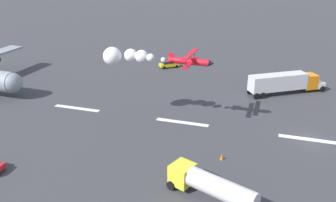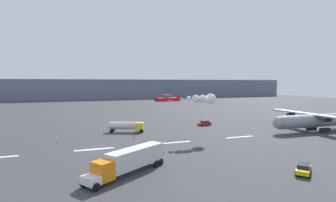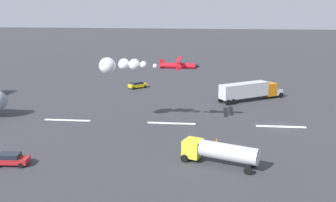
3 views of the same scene
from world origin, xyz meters
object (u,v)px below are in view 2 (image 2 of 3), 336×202
at_px(traffic_cone_far, 134,136).
at_px(semi_truck_orange, 129,160).
at_px(followme_car_yellow, 303,169).
at_px(airport_staff_sedan, 205,123).
at_px(cargo_transport_plane, 313,120).
at_px(stunt_biplane_red, 199,99).
at_px(fuel_tanker_truck, 127,126).
at_px(traffic_cone_near, 57,142).

bearing_deg(traffic_cone_far, semi_truck_orange, -105.03).
bearing_deg(traffic_cone_far, followme_car_yellow, -63.27).
bearing_deg(airport_staff_sedan, cargo_transport_plane, -40.38).
distance_m(cargo_transport_plane, stunt_biplane_red, 35.64).
relative_size(semi_truck_orange, fuel_tanker_truck, 1.40).
xyz_separation_m(followme_car_yellow, traffic_cone_far, (-17.73, 35.19, -0.44)).
distance_m(fuel_tanker_truck, traffic_cone_far, 8.11).
bearing_deg(fuel_tanker_truck, traffic_cone_far, -89.22).
distance_m(stunt_biplane_red, traffic_cone_near, 34.15).
bearing_deg(semi_truck_orange, traffic_cone_near, 113.25).
distance_m(semi_truck_orange, fuel_tanker_truck, 34.62).
height_order(fuel_tanker_truck, followme_car_yellow, fuel_tanker_truck).
bearing_deg(cargo_transport_plane, airport_staff_sedan, 139.62).
relative_size(fuel_tanker_truck, traffic_cone_far, 13.03).
xyz_separation_m(cargo_transport_plane, semi_truck_orange, (-56.22, -16.61, -1.08)).
relative_size(cargo_transport_plane, traffic_cone_far, 43.15).
xyz_separation_m(airport_staff_sedan, traffic_cone_far, (-25.64, -10.75, -0.44)).
relative_size(airport_staff_sedan, traffic_cone_near, 5.84).
bearing_deg(airport_staff_sedan, followme_car_yellow, -99.78).
relative_size(fuel_tanker_truck, traffic_cone_near, 13.03).
height_order(stunt_biplane_red, fuel_tanker_truck, stunt_biplane_red).
bearing_deg(stunt_biplane_red, traffic_cone_near, 168.13).
distance_m(airport_staff_sedan, traffic_cone_near, 44.94).
xyz_separation_m(stunt_biplane_red, semi_truck_orange, (-21.25, -18.52, -7.72)).
bearing_deg(traffic_cone_near, stunt_biplane_red, -11.87).
relative_size(stunt_biplane_red, traffic_cone_near, 21.47).
bearing_deg(fuel_tanker_truck, traffic_cone_near, -153.93).
xyz_separation_m(stunt_biplane_red, fuel_tanker_truck, (-14.40, 15.42, -8.10)).
bearing_deg(traffic_cone_near, followme_car_yellow, -44.16).
xyz_separation_m(cargo_transport_plane, followme_car_yellow, (-31.53, -25.86, -2.40)).
height_order(airport_staff_sedan, traffic_cone_far, airport_staff_sedan).
bearing_deg(semi_truck_orange, traffic_cone_far, 74.97).
height_order(fuel_tanker_truck, airport_staff_sedan, fuel_tanker_truck).
xyz_separation_m(cargo_transport_plane, stunt_biplane_red, (-34.97, 1.91, 6.64)).
distance_m(semi_truck_orange, traffic_cone_near, 27.56).
height_order(stunt_biplane_red, traffic_cone_near, stunt_biplane_red).
bearing_deg(traffic_cone_near, semi_truck_orange, -66.75).
relative_size(semi_truck_orange, traffic_cone_far, 18.26).
bearing_deg(stunt_biplane_red, semi_truck_orange, -138.93).
height_order(stunt_biplane_red, semi_truck_orange, stunt_biplane_red).
relative_size(cargo_transport_plane, stunt_biplane_red, 2.01).
relative_size(cargo_transport_plane, semi_truck_orange, 2.36).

